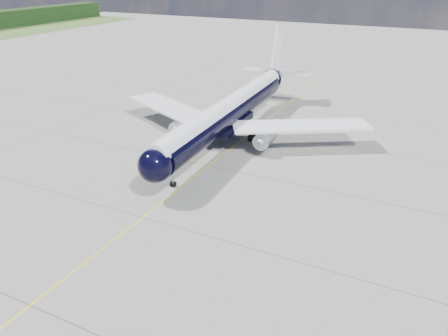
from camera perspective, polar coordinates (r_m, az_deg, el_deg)
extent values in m
plane|color=gray|center=(63.27, 0.13, 1.98)|extent=(320.00, 320.00, 0.00)
cube|color=yellow|center=(59.21, -2.02, 0.30)|extent=(0.16, 160.00, 0.01)
cylinder|color=black|center=(66.52, 0.55, 7.16)|extent=(5.95, 39.67, 3.95)
sphere|color=black|center=(49.32, -8.99, 0.31)|extent=(4.15, 4.15, 3.95)
cone|color=black|center=(88.58, 6.92, 11.91)|extent=(4.32, 7.47, 3.95)
cylinder|color=silver|center=(66.22, 0.56, 7.97)|extent=(5.19, 41.71, 3.08)
cube|color=black|center=(48.92, -9.17, 0.83)|extent=(2.56, 1.37, 0.57)
cube|color=silver|center=(72.86, -6.96, 7.80)|extent=(20.29, 13.18, 0.33)
cube|color=silver|center=(64.99, 10.03, 5.47)|extent=(19.81, 14.72, 0.33)
cube|color=black|center=(66.97, 0.55, 5.97)|extent=(4.89, 10.61, 1.04)
cylinder|color=#B7B7BE|center=(68.25, -5.40, 5.63)|extent=(2.57, 4.90, 2.33)
cylinder|color=#B7B7BE|center=(63.14, 5.46, 4.01)|extent=(2.57, 4.90, 2.33)
sphere|color=gray|center=(66.47, -6.30, 5.05)|extent=(1.20, 1.20, 1.14)
sphere|color=gray|center=(61.21, 4.81, 3.34)|extent=(1.20, 1.20, 1.14)
cube|color=silver|center=(68.17, -5.34, 6.30)|extent=(0.40, 3.34, 1.14)
cube|color=silver|center=(63.06, 5.55, 4.73)|extent=(0.40, 3.34, 1.14)
cube|color=silver|center=(87.07, 7.00, 15.24)|extent=(0.67, 6.61, 8.87)
cube|color=silver|center=(88.40, 6.95, 12.43)|extent=(13.67, 4.01, 0.23)
cylinder|color=gray|center=(53.40, -6.72, -1.19)|extent=(0.20, 0.20, 2.18)
cylinder|color=black|center=(53.91, -6.86, -2.05)|extent=(0.22, 0.74, 0.73)
cylinder|color=black|center=(53.72, -6.48, -2.13)|extent=(0.22, 0.74, 0.73)
cylinder|color=gray|center=(70.10, -1.47, 5.54)|extent=(0.28, 0.28, 1.98)
cylinder|color=gray|center=(67.70, 3.66, 4.78)|extent=(0.28, 0.28, 1.98)
cylinder|color=black|center=(69.89, -1.66, 4.75)|extent=(0.53, 1.17, 1.14)
cylinder|color=black|center=(70.87, -1.26, 5.04)|extent=(0.53, 1.17, 1.14)
cylinder|color=black|center=(67.49, 3.48, 3.96)|extent=(0.53, 1.17, 1.14)
cylinder|color=black|center=(68.49, 3.81, 4.27)|extent=(0.53, 1.17, 1.14)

